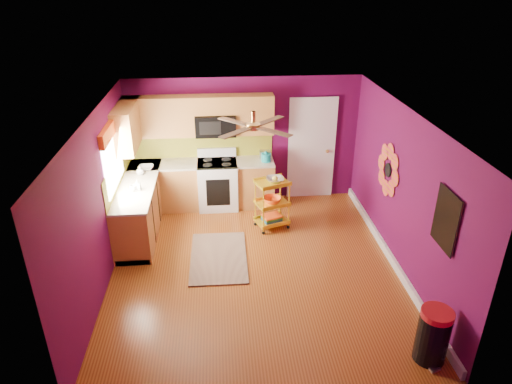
{
  "coord_description": "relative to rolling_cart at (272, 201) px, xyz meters",
  "views": [
    {
      "loc": [
        -0.5,
        -6.01,
        4.29
      ],
      "look_at": [
        0.05,
        0.4,
        1.14
      ],
      "focal_mm": 32.0,
      "sensor_mm": 36.0,
      "label": 1
    }
  ],
  "objects": [
    {
      "name": "electric_range",
      "position": [
        -0.97,
        0.94,
        -0.04
      ],
      "size": [
        0.76,
        0.66,
        1.13
      ],
      "color": "white",
      "rests_on": "ground"
    },
    {
      "name": "shag_rug",
      "position": [
        -1.0,
        -0.93,
        -0.51
      ],
      "size": [
        0.93,
        1.5,
        0.02
      ],
      "primitive_type": "cube",
      "rotation": [
        0.0,
        0.0,
        -0.01
      ],
      "color": "black",
      "rests_on": "ground"
    },
    {
      "name": "counter_dish",
      "position": [
        -2.29,
        0.69,
        0.45
      ],
      "size": [
        0.28,
        0.28,
        0.07
      ],
      "primitive_type": "imported",
      "color": "white",
      "rests_on": "lower_cabinets"
    },
    {
      "name": "ceiling_fan",
      "position": [
        -0.42,
        -1.04,
        1.76
      ],
      "size": [
        1.01,
        1.01,
        0.26
      ],
      "color": "#BF8C3F",
      "rests_on": "ground"
    },
    {
      "name": "room_envelope",
      "position": [
        -0.4,
        -1.24,
        1.11
      ],
      "size": [
        4.54,
        5.04,
        2.52
      ],
      "color": "#53093D",
      "rests_on": "ground"
    },
    {
      "name": "lower_cabinets",
      "position": [
        -1.77,
        0.58,
        -0.09
      ],
      "size": [
        2.81,
        2.31,
        0.94
      ],
      "color": "#9B5F2A",
      "rests_on": "ground"
    },
    {
      "name": "soap_bottle_a",
      "position": [
        -2.31,
        -0.18,
        0.51
      ],
      "size": [
        0.09,
        0.09,
        0.19
      ],
      "primitive_type": "imported",
      "color": "#EA3F72",
      "rests_on": "lower_cabinets"
    },
    {
      "name": "right_wall_art",
      "position": [
        1.8,
        -1.57,
        0.92
      ],
      "size": [
        0.04,
        2.74,
        1.04
      ],
      "color": "black",
      "rests_on": "ground"
    },
    {
      "name": "counter_cup",
      "position": [
        -2.38,
        -0.2,
        0.46
      ],
      "size": [
        0.12,
        0.12,
        0.1
      ],
      "primitive_type": "imported",
      "color": "white",
      "rests_on": "lower_cabinets"
    },
    {
      "name": "soap_bottle_b",
      "position": [
        -2.36,
        0.46,
        0.5
      ],
      "size": [
        0.14,
        0.14,
        0.17
      ],
      "primitive_type": "imported",
      "color": "white",
      "rests_on": "lower_cabinets"
    },
    {
      "name": "trash_can",
      "position": [
        1.54,
        -3.32,
        -0.16
      ],
      "size": [
        0.48,
        0.48,
        0.73
      ],
      "color": "black",
      "rests_on": "ground"
    },
    {
      "name": "upper_cabinetry",
      "position": [
        -1.67,
        0.94,
        1.27
      ],
      "size": [
        2.8,
        2.3,
        1.26
      ],
      "color": "#9B5F2A",
      "rests_on": "ground"
    },
    {
      "name": "ground",
      "position": [
        -0.42,
        -1.24,
        -0.53
      ],
      "size": [
        5.0,
        5.0,
        0.0
      ],
      "primitive_type": "plane",
      "color": "brown",
      "rests_on": "ground"
    },
    {
      "name": "left_window",
      "position": [
        -2.64,
        -0.19,
        1.21
      ],
      "size": [
        0.08,
        1.35,
        1.08
      ],
      "color": "white",
      "rests_on": "ground"
    },
    {
      "name": "panel_door",
      "position": [
        0.93,
        1.23,
        0.5
      ],
      "size": [
        0.95,
        0.11,
        2.15
      ],
      "color": "white",
      "rests_on": "ground"
    },
    {
      "name": "rolling_cart",
      "position": [
        0.0,
        0.0,
        0.0
      ],
      "size": [
        0.67,
        0.58,
        1.02
      ],
      "color": "gold",
      "rests_on": "ground"
    },
    {
      "name": "toaster",
      "position": [
        -0.03,
        1.01,
        0.5
      ],
      "size": [
        0.22,
        0.15,
        0.18
      ],
      "primitive_type": "cube",
      "color": "beige",
      "rests_on": "lower_cabinets"
    },
    {
      "name": "teal_kettle",
      "position": [
        -0.02,
        0.9,
        0.5
      ],
      "size": [
        0.18,
        0.18,
        0.21
      ],
      "color": "teal",
      "rests_on": "lower_cabinets"
    }
  ]
}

